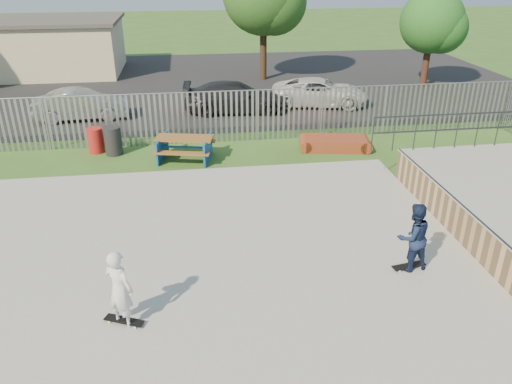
{
  "coord_description": "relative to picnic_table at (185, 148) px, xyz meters",
  "views": [
    {
      "loc": [
        1.0,
        -9.49,
        6.64
      ],
      "look_at": [
        2.61,
        2.0,
        1.1
      ],
      "focal_mm": 35.0,
      "sensor_mm": 36.0,
      "label": 1
    }
  ],
  "objects": [
    {
      "name": "ground",
      "position": [
        -0.8,
        -7.33,
        -0.42
      ],
      "size": [
        120.0,
        120.0,
        0.0
      ],
      "primitive_type": "plane",
      "color": "#385B1F",
      "rests_on": "ground"
    },
    {
      "name": "concrete_slab",
      "position": [
        -0.8,
        -7.33,
        -0.35
      ],
      "size": [
        15.0,
        12.0,
        0.15
      ],
      "primitive_type": "cube",
      "color": "#9B9B96",
      "rests_on": "ground"
    },
    {
      "name": "fence",
      "position": [
        0.2,
        -2.74,
        0.58
      ],
      "size": [
        26.04,
        16.02,
        2.0
      ],
      "color": "gray",
      "rests_on": "ground"
    },
    {
      "name": "picnic_table",
      "position": [
        0.0,
        0.0,
        0.0
      ],
      "size": [
        2.28,
        2.02,
        0.83
      ],
      "rotation": [
        0.0,
        0.0,
        -0.22
      ],
      "color": "brown",
      "rests_on": "ground"
    },
    {
      "name": "funbox",
      "position": [
        5.57,
        0.27,
        -0.2
      ],
      "size": [
        2.37,
        1.46,
        0.44
      ],
      "rotation": [
        0.0,
        0.0,
        -0.17
      ],
      "color": "maroon",
      "rests_on": "ground"
    },
    {
      "name": "trash_bin_red",
      "position": [
        -3.25,
        1.16,
        0.04
      ],
      "size": [
        0.56,
        0.56,
        0.93
      ],
      "primitive_type": "cylinder",
      "color": "#A71D19",
      "rests_on": "ground"
    },
    {
      "name": "trash_bin_grey",
      "position": [
        -2.58,
        0.87,
        0.09
      ],
      "size": [
        0.62,
        0.62,
        1.04
      ],
      "primitive_type": "cylinder",
      "color": "black",
      "rests_on": "ground"
    },
    {
      "name": "parking_lot",
      "position": [
        -0.8,
        11.67,
        -0.41
      ],
      "size": [
        40.0,
        18.0,
        0.02
      ],
      "primitive_type": "cube",
      "color": "black",
      "rests_on": "ground"
    },
    {
      "name": "car_silver",
      "position": [
        -4.45,
        5.42,
        0.25
      ],
      "size": [
        4.09,
        1.69,
        1.32
      ],
      "primitive_type": "imported",
      "rotation": [
        0.0,
        0.0,
        1.65
      ],
      "color": "#AAAAAF",
      "rests_on": "parking_lot"
    },
    {
      "name": "car_dark",
      "position": [
        2.38,
        5.64,
        0.28
      ],
      "size": [
        4.81,
        2.19,
        1.37
      ],
      "primitive_type": "imported",
      "rotation": [
        0.0,
        0.0,
        1.51
      ],
      "color": "#222127",
      "rests_on": "parking_lot"
    },
    {
      "name": "car_white",
      "position": [
        6.51,
        6.17,
        0.23
      ],
      "size": [
        4.94,
        3.03,
        1.28
      ],
      "primitive_type": "imported",
      "rotation": [
        0.0,
        0.0,
        1.36
      ],
      "color": "silver",
      "rests_on": "parking_lot"
    },
    {
      "name": "building",
      "position": [
        -8.8,
        15.67,
        1.19
      ],
      "size": [
        10.4,
        6.4,
        3.2
      ],
      "color": "beige",
      "rests_on": "ground"
    },
    {
      "name": "tree_right",
      "position": [
        13.16,
        9.12,
        3.02
      ],
      "size": [
        3.32,
        3.32,
        5.12
      ],
      "color": "#42241A",
      "rests_on": "ground"
    },
    {
      "name": "skateboard_a",
      "position": [
        4.98,
        -7.84,
        -0.24
      ],
      "size": [
        0.82,
        0.33,
        0.08
      ],
      "rotation": [
        0.0,
        0.0,
        0.17
      ],
      "color": "black",
      "rests_on": "concrete_slab"
    },
    {
      "name": "skateboard_b",
      "position": [
        -1.29,
        -8.87,
        -0.24
      ],
      "size": [
        0.81,
        0.51,
        0.08
      ],
      "rotation": [
        0.0,
        0.0,
        -0.43
      ],
      "color": "black",
      "rests_on": "concrete_slab"
    },
    {
      "name": "skater_navy",
      "position": [
        4.98,
        -7.84,
        0.54
      ],
      "size": [
        0.89,
        0.74,
        1.63
      ],
      "primitive_type": "imported",
      "rotation": [
        0.0,
        0.0,
        3.31
      ],
      "color": "#141F3F",
      "rests_on": "concrete_slab"
    },
    {
      "name": "skater_white",
      "position": [
        -1.29,
        -8.87,
        0.54
      ],
      "size": [
        0.71,
        0.66,
        1.63
      ],
      "primitive_type": "imported",
      "rotation": [
        0.0,
        0.0,
        2.54
      ],
      "color": "silver",
      "rests_on": "concrete_slab"
    }
  ]
}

